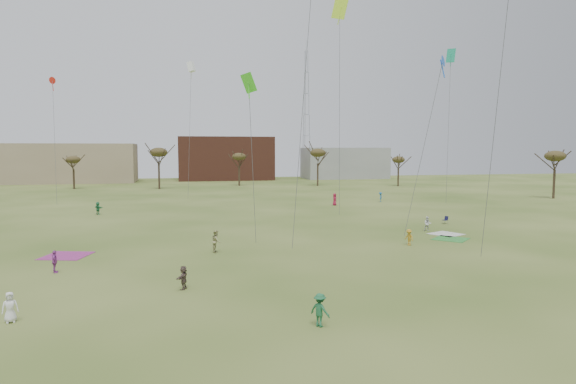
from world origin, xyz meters
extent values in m
plane|color=#385119|center=(0.00, 0.00, 0.00)|extent=(260.00, 260.00, 0.00)
imported|color=white|center=(-15.91, 3.56, 0.77)|extent=(0.87, 0.70, 1.53)
imported|color=#21643B|center=(-1.07, -0.24, 0.82)|extent=(1.14, 1.20, 1.64)
imported|color=tan|center=(-4.71, 18.50, 0.92)|extent=(0.83, 0.99, 1.85)
imported|color=brown|center=(-7.47, 7.75, 0.73)|extent=(0.93, 1.41, 1.46)
imported|color=gold|center=(12.33, 17.89, 0.72)|extent=(0.84, 1.06, 1.44)
imported|color=#AB47AB|center=(-16.18, 13.82, 0.79)|extent=(0.44, 0.95, 1.58)
imported|color=silver|center=(17.72, 24.70, 0.77)|extent=(0.89, 0.79, 1.53)
imported|color=#2B8350|center=(-18.21, 46.18, 0.84)|extent=(1.42, 1.47, 1.67)
imported|color=#A11B3C|center=(15.47, 49.85, 0.93)|extent=(1.03, 1.08, 1.86)
imported|color=#206194|center=(24.34, 53.20, 0.80)|extent=(0.92, 1.18, 1.60)
cube|color=silver|center=(18.64, 22.52, 0.00)|extent=(3.72, 3.72, 0.03)
cube|color=#9E307F|center=(-16.63, 19.58, 0.00)|extent=(4.16, 4.16, 0.03)
cube|color=green|center=(17.63, 19.91, 0.00)|extent=(4.15, 4.15, 0.03)
cube|color=#16153B|center=(22.20, 29.04, 0.42)|extent=(0.63, 0.63, 0.04)
cube|color=#16153B|center=(22.42, 29.11, 0.65)|extent=(0.28, 0.52, 0.44)
cube|color=green|center=(-2.06, 17.35, 13.85)|extent=(0.79, 0.79, 1.55)
cube|color=green|center=(-2.06, 17.35, 13.31)|extent=(0.08, 0.08, 1.40)
cylinder|color=#4C4C51|center=(-1.81, 17.26, 7.38)|extent=(0.53, 0.22, 12.96)
cylinder|color=#4C4C51|center=(13.63, 7.76, 10.73)|extent=(0.45, 1.78, 19.66)
cylinder|color=#4C4C51|center=(1.93, 14.86, 13.80)|extent=(2.24, 1.09, 25.80)
cone|color=blue|center=(15.15, 17.81, 16.27)|extent=(1.01, 0.07, 1.01)
cube|color=blue|center=(15.15, 17.81, 15.62)|extent=(0.08, 0.08, 1.65)
cylinder|color=#4C4C51|center=(13.49, 17.80, 8.58)|extent=(3.36, 0.05, 15.37)
cube|color=#ACDF25|center=(10.84, 33.80, 24.76)|extent=(1.17, 1.17, 2.31)
cube|color=#ACDF25|center=(10.84, 33.80, 23.96)|extent=(0.08, 0.08, 2.08)
cylinder|color=#4C4C51|center=(10.75, 33.29, 12.83)|extent=(0.21, 1.05, 23.87)
cone|color=red|center=(-25.39, 56.03, 18.50)|extent=(1.04, 0.08, 1.04)
cube|color=red|center=(-25.39, 56.03, 17.84)|extent=(0.08, 0.08, 1.70)
cylinder|color=#4C4C51|center=(-24.80, 53.29, 9.70)|extent=(1.22, 5.52, 17.62)
cube|color=#189471|center=(30.51, 43.15, 21.89)|extent=(0.99, 0.99, 1.94)
cube|color=#189471|center=(30.51, 43.15, 21.21)|extent=(0.08, 0.08, 1.75)
cylinder|color=#4C4C51|center=(29.93, 42.26, 11.39)|extent=(1.21, 1.84, 20.99)
cube|color=silver|center=(-5.50, 60.57, 21.82)|extent=(0.91, 0.91, 1.56)
cube|color=silver|center=(-5.50, 60.57, 20.91)|extent=(0.08, 0.08, 2.33)
cylinder|color=#4C4C51|center=(-5.97, 58.14, 11.36)|extent=(0.97, 4.91, 20.93)
cylinder|color=#3A2B1E|center=(-30.00, 92.00, 2.16)|extent=(0.40, 0.40, 4.32)
ellipsoid|color=#473D1E|center=(-30.00, 92.00, 6.34)|extent=(3.02, 3.02, 1.58)
cylinder|color=#3A2B1E|center=(-12.00, 88.00, 2.70)|extent=(0.40, 0.40, 5.40)
ellipsoid|color=#473D1E|center=(-12.00, 88.00, 7.92)|extent=(3.78, 3.78, 1.98)
cylinder|color=#3A2B1E|center=(6.00, 94.00, 2.34)|extent=(0.40, 0.40, 4.68)
ellipsoid|color=#473D1E|center=(6.00, 94.00, 6.86)|extent=(3.28, 3.28, 1.72)
cylinder|color=#3A2B1E|center=(24.00, 90.00, 2.64)|extent=(0.40, 0.40, 5.28)
ellipsoid|color=#473D1E|center=(24.00, 90.00, 7.74)|extent=(3.70, 3.70, 1.94)
cylinder|color=#3A2B1E|center=(42.00, 85.00, 2.10)|extent=(0.40, 0.40, 4.20)
ellipsoid|color=#473D1E|center=(42.00, 85.00, 6.16)|extent=(2.94, 2.94, 1.54)
cylinder|color=#3A2B1E|center=(56.00, 52.00, 2.52)|extent=(0.40, 0.40, 5.04)
ellipsoid|color=#473D1E|center=(56.00, 52.00, 7.39)|extent=(3.53, 3.53, 1.85)
cube|color=#937F60|center=(-35.00, 115.00, 5.00)|extent=(32.00, 14.00, 10.00)
cube|color=brown|center=(5.00, 120.00, 6.00)|extent=(26.00, 16.00, 12.00)
cube|color=gray|center=(40.00, 118.00, 4.50)|extent=(24.00, 12.00, 9.00)
cylinder|color=#9EA3A8|center=(30.90, 125.00, 19.00)|extent=(0.16, 0.16, 38.00)
cylinder|color=#9EA3A8|center=(29.55, 125.78, 19.00)|extent=(0.16, 0.16, 38.00)
cylinder|color=#9EA3A8|center=(29.55, 124.22, 19.00)|extent=(0.16, 0.16, 38.00)
cylinder|color=#9EA3A8|center=(30.00, 125.00, 39.50)|extent=(0.10, 0.10, 3.00)
camera|label=1|loc=(-7.55, -22.94, 8.56)|focal=31.20mm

